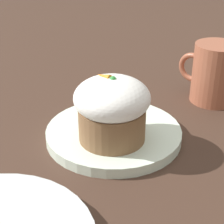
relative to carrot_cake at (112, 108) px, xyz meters
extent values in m
plane|color=#3D281E|center=(0.01, -0.02, -0.06)|extent=(4.00, 4.00, 0.00)
cylinder|color=silver|center=(0.01, -0.02, -0.06)|extent=(0.20, 0.20, 0.02)
cylinder|color=brown|center=(0.00, 0.00, -0.02)|extent=(0.09, 0.09, 0.05)
ellipsoid|color=white|center=(0.00, 0.00, 0.02)|extent=(0.11, 0.11, 0.06)
cone|color=orange|center=(0.01, 0.00, 0.04)|extent=(0.02, 0.01, 0.01)
sphere|color=green|center=(0.00, 0.00, 0.04)|extent=(0.01, 0.01, 0.01)
cube|color=#B7B7BC|center=(0.03, -0.07, -0.05)|extent=(0.05, 0.07, 0.00)
ellipsoid|color=#B7B7BC|center=(0.01, -0.03, -0.04)|extent=(0.05, 0.05, 0.01)
cylinder|color=#9E563D|center=(-0.04, -0.24, -0.01)|extent=(0.08, 0.08, 0.11)
torus|color=#9E563D|center=(0.00, -0.24, -0.01)|extent=(0.05, 0.01, 0.05)
camera|label=1|loc=(-0.29, 0.35, 0.23)|focal=60.00mm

